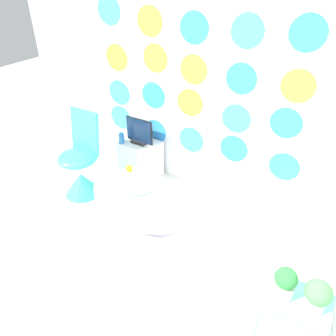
{
  "coord_description": "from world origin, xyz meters",
  "views": [
    {
      "loc": [
        1.42,
        -1.03,
        2.23
      ],
      "look_at": [
        0.27,
        0.86,
        0.79
      ],
      "focal_mm": 35.0,
      "sensor_mm": 36.0,
      "label": 1
    }
  ],
  "objects_px": {
    "potted_plant_right": "(317,295)",
    "vase": "(122,138)",
    "bathtub": "(138,201)",
    "chair": "(81,170)",
    "tv": "(139,132)",
    "potted_plant_left": "(285,282)"
  },
  "relations": [
    {
      "from": "potted_plant_right",
      "to": "vase",
      "type": "bearing_deg",
      "value": 154.79
    },
    {
      "from": "bathtub",
      "to": "chair",
      "type": "height_order",
      "value": "chair"
    },
    {
      "from": "chair",
      "to": "potted_plant_right",
      "type": "relative_size",
      "value": 4.2
    },
    {
      "from": "bathtub",
      "to": "tv",
      "type": "bearing_deg",
      "value": 124.15
    },
    {
      "from": "vase",
      "to": "potted_plant_left",
      "type": "relative_size",
      "value": 0.61
    },
    {
      "from": "chair",
      "to": "potted_plant_left",
      "type": "relative_size",
      "value": 4.27
    },
    {
      "from": "chair",
      "to": "potted_plant_right",
      "type": "height_order",
      "value": "chair"
    },
    {
      "from": "chair",
      "to": "vase",
      "type": "height_order",
      "value": "chair"
    },
    {
      "from": "bathtub",
      "to": "chair",
      "type": "distance_m",
      "value": 0.82
    },
    {
      "from": "bathtub",
      "to": "potted_plant_right",
      "type": "height_order",
      "value": "potted_plant_right"
    },
    {
      "from": "chair",
      "to": "potted_plant_left",
      "type": "xyz_separation_m",
      "value": [
        2.26,
        -0.56,
        0.29
      ]
    },
    {
      "from": "bathtub",
      "to": "potted_plant_left",
      "type": "relative_size",
      "value": 4.69
    },
    {
      "from": "vase",
      "to": "bathtub",
      "type": "bearing_deg",
      "value": -42.46
    },
    {
      "from": "bathtub",
      "to": "chair",
      "type": "xyz_separation_m",
      "value": [
        -0.82,
        0.08,
        0.02
      ]
    },
    {
      "from": "chair",
      "to": "potted_plant_right",
      "type": "distance_m",
      "value": 2.53
    },
    {
      "from": "bathtub",
      "to": "vase",
      "type": "height_order",
      "value": "vase"
    },
    {
      "from": "chair",
      "to": "tv",
      "type": "distance_m",
      "value": 0.76
    },
    {
      "from": "chair",
      "to": "tv",
      "type": "xyz_separation_m",
      "value": [
        0.35,
        0.61,
        0.28
      ]
    },
    {
      "from": "tv",
      "to": "potted_plant_right",
      "type": "relative_size",
      "value": 1.55
    },
    {
      "from": "chair",
      "to": "potted_plant_right",
      "type": "bearing_deg",
      "value": -12.93
    },
    {
      "from": "bathtub",
      "to": "tv",
      "type": "xyz_separation_m",
      "value": [
        -0.47,
        0.69,
        0.3
      ]
    },
    {
      "from": "vase",
      "to": "potted_plant_right",
      "type": "distance_m",
      "value": 2.51
    }
  ]
}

